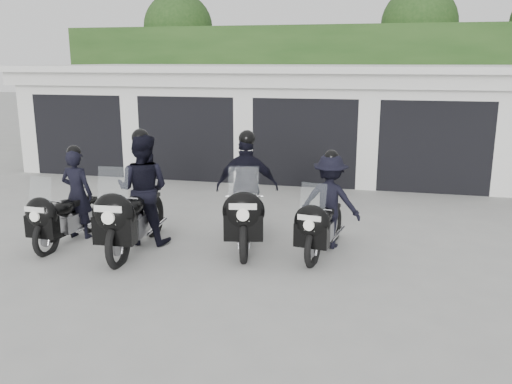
% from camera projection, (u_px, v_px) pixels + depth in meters
% --- Properties ---
extents(ground, '(80.00, 80.00, 0.00)m').
position_uv_depth(ground, '(253.00, 263.00, 8.53)').
color(ground, '#9E9E99').
rests_on(ground, ground).
extents(garage_block, '(16.40, 6.80, 2.96)m').
position_uv_depth(garage_block, '(317.00, 119.00, 15.82)').
color(garage_block, silver).
rests_on(garage_block, ground).
extents(background_vegetation, '(20.00, 3.90, 5.80)m').
position_uv_depth(background_vegetation, '(344.00, 69.00, 20.01)').
color(background_vegetation, '#1C3914').
rests_on(background_vegetation, ground).
extents(police_bike_a, '(0.64, 1.98, 1.72)m').
position_uv_depth(police_bike_a, '(68.00, 204.00, 9.37)').
color(police_bike_a, black).
rests_on(police_bike_a, ground).
extents(police_bike_b, '(0.97, 2.36, 2.05)m').
position_uv_depth(police_bike_b, '(139.00, 197.00, 9.10)').
color(police_bike_b, black).
rests_on(police_bike_b, ground).
extents(police_bike_c, '(1.19, 2.28, 2.00)m').
position_uv_depth(police_bike_c, '(247.00, 195.00, 9.32)').
color(police_bike_c, black).
rests_on(police_bike_c, ground).
extents(police_bike_d, '(1.11, 1.97, 1.72)m').
position_uv_depth(police_bike_d, '(327.00, 207.00, 8.97)').
color(police_bike_d, black).
rests_on(police_bike_d, ground).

